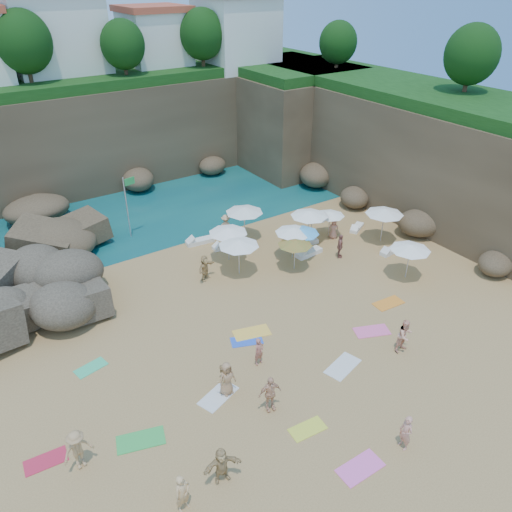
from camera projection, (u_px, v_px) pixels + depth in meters
ground at (256, 323)px, 26.23m from camera, size 120.00×120.00×0.00m
seawater at (81, 163)px, 47.74m from camera, size 120.00×120.00×0.00m
cliff_back at (114, 130)px, 43.12m from camera, size 44.00×8.00×8.00m
cliff_right at (400, 147)px, 39.14m from camera, size 8.00×30.00×8.00m
cliff_corner at (287, 118)px, 46.78m from camera, size 10.00×12.00×8.00m
clifftop_buildings at (109, 38)px, 40.52m from camera, size 28.48×9.48×7.00m
clifftop_trees at (163, 45)px, 36.88m from camera, size 35.60×23.82×4.40m
rock_outcrop at (32, 308)px, 27.37m from camera, size 7.91×6.37×2.89m
flag_pole at (128, 199)px, 33.35m from camera, size 0.84×0.22×4.34m
parasol_0 at (228, 230)px, 30.86m from camera, size 2.44×2.44×2.31m
parasol_1 at (330, 213)px, 33.86m from camera, size 2.00×2.00×1.89m
parasol_2 at (244, 210)px, 33.26m from camera, size 2.54×2.54×2.40m
parasol_4 at (312, 214)px, 33.17m from camera, size 2.31×2.31×2.19m
parasol_5 at (239, 243)px, 29.43m from camera, size 2.45×2.45×2.32m
parasol_6 at (295, 243)px, 30.05m from camera, size 2.13×2.13×2.01m
parasol_7 at (309, 213)px, 32.87m from camera, size 2.49×2.49×2.36m
parasol_8 at (385, 211)px, 33.02m from camera, size 2.55×2.55×2.41m
parasol_9 at (293, 230)px, 31.10m from camera, size 2.32×2.32×2.19m
parasol_10 at (302, 231)px, 31.21m from camera, size 2.22×2.22×2.10m
parasol_11 at (411, 247)px, 29.09m from camera, size 2.38×2.38×2.25m
lounger_0 at (200, 241)px, 33.76m from camera, size 1.96×0.86×0.30m
lounger_1 at (224, 246)px, 33.23m from camera, size 1.60×0.56×0.25m
lounger_2 at (357, 228)px, 35.55m from camera, size 1.65×1.20×0.25m
lounger_3 at (309, 253)px, 32.39m from camera, size 1.91×0.74×0.29m
lounger_4 at (304, 242)px, 33.63m from camera, size 1.94×0.93×0.29m
lounger_5 at (390, 251)px, 32.65m from camera, size 1.70×0.75×0.26m
towel_1 at (360, 468)px, 18.64m from camera, size 1.81×0.92×0.03m
towel_3 at (141, 440)px, 19.73m from camera, size 2.07×1.44×0.03m
towel_4 at (308, 429)px, 20.21m from camera, size 1.57×0.88×0.03m
towel_5 at (218, 396)px, 21.76m from camera, size 2.04×1.49×0.03m
towel_7 at (46, 461)px, 18.89m from camera, size 1.61×0.89×0.03m
towel_8 at (247, 341)px, 24.98m from camera, size 1.77×1.32×0.03m
towel_9 at (372, 331)px, 25.63m from camera, size 2.00×1.51×0.03m
towel_10 at (388, 303)px, 27.76m from camera, size 1.78×0.99×0.03m
towel_11 at (91, 368)px, 23.30m from camera, size 1.57×1.00×0.03m
towel_12 at (252, 333)px, 25.52m from camera, size 2.06×1.41×0.03m
towel_13 at (343, 366)px, 23.37m from camera, size 2.07×1.41×0.03m
person_stand_0 at (183, 493)px, 16.86m from camera, size 0.65×0.49×1.61m
person_stand_1 at (223, 379)px, 21.61m from camera, size 0.87×0.76×1.50m
person_stand_2 at (226, 226)px, 34.18m from camera, size 1.16×0.93×1.68m
person_stand_3 at (340, 246)px, 31.80m from camera, size 0.92×0.97×1.61m
person_stand_4 at (334, 229)px, 34.09m from camera, size 0.80×0.75×1.46m
person_stand_5 at (205, 268)px, 29.53m from camera, size 1.51×1.08×1.60m
person_stand_6 at (406, 433)px, 19.07m from camera, size 0.46×0.63×1.60m
person_lie_0 at (81, 462)px, 18.60m from camera, size 1.38×1.91×0.47m
person_lie_1 at (270, 406)px, 21.02m from camera, size 1.33×1.90×0.43m
person_lie_2 at (227, 389)px, 21.82m from camera, size 0.94×1.71×0.44m
person_lie_3 at (222, 476)px, 18.13m from camera, size 1.70×1.78×0.41m
person_lie_4 at (259, 361)px, 23.48m from camera, size 0.74×1.49×0.34m
person_lie_5 at (403, 345)px, 24.21m from camera, size 0.87×1.76×0.66m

